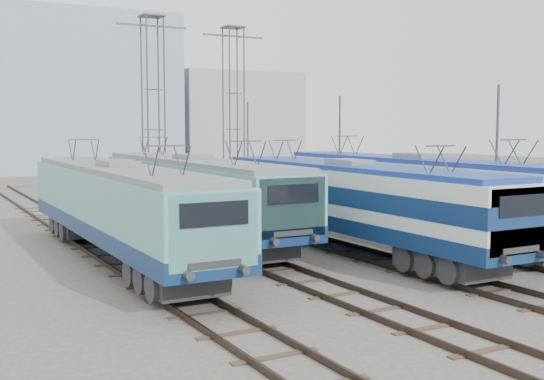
{
  "coord_description": "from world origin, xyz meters",
  "views": [
    {
      "loc": [
        -14.02,
        -19.16,
        5.23
      ],
      "look_at": [
        0.27,
        7.0,
        2.43
      ],
      "focal_mm": 45.0,
      "sensor_mm": 36.0,
      "label": 1
    }
  ],
  "objects_px": {
    "catenary_tower_west": "(153,103)",
    "mast_front": "(496,166)",
    "catenary_tower_east": "(234,106)",
    "mast_mid": "(339,156)",
    "mast_rear": "(248,149)",
    "locomotive_far_right": "(419,189)",
    "locomotive_center_right": "(352,198)",
    "locomotive_far_left": "(120,204)",
    "locomotive_center_left": "(195,191)"
  },
  "relations": [
    {
      "from": "catenary_tower_west",
      "to": "mast_front",
      "type": "bearing_deg",
      "value": -66.73
    },
    {
      "from": "catenary_tower_east",
      "to": "mast_mid",
      "type": "xyz_separation_m",
      "value": [
        2.1,
        -10.0,
        -3.14
      ]
    },
    {
      "from": "mast_mid",
      "to": "mast_rear",
      "type": "height_order",
      "value": "same"
    },
    {
      "from": "locomotive_far_right",
      "to": "catenary_tower_east",
      "type": "height_order",
      "value": "catenary_tower_east"
    },
    {
      "from": "catenary_tower_west",
      "to": "mast_rear",
      "type": "xyz_separation_m",
      "value": [
        8.6,
        4.0,
        -3.14
      ]
    },
    {
      "from": "catenary_tower_east",
      "to": "mast_rear",
      "type": "relative_size",
      "value": 1.71
    },
    {
      "from": "locomotive_center_right",
      "to": "locomotive_far_right",
      "type": "xyz_separation_m",
      "value": [
        4.5,
        1.05,
        0.07
      ]
    },
    {
      "from": "catenary_tower_west",
      "to": "locomotive_center_right",
      "type": "bearing_deg",
      "value": -82.96
    },
    {
      "from": "locomotive_far_right",
      "to": "catenary_tower_east",
      "type": "distance_m",
      "value": 19.65
    },
    {
      "from": "locomotive_far_right",
      "to": "mast_front",
      "type": "height_order",
      "value": "mast_front"
    },
    {
      "from": "locomotive_far_left",
      "to": "mast_front",
      "type": "relative_size",
      "value": 2.59
    },
    {
      "from": "mast_front",
      "to": "mast_mid",
      "type": "distance_m",
      "value": 12.0
    },
    {
      "from": "catenary_tower_east",
      "to": "mast_front",
      "type": "xyz_separation_m",
      "value": [
        2.1,
        -22.0,
        -3.14
      ]
    },
    {
      "from": "locomotive_center_right",
      "to": "mast_rear",
      "type": "relative_size",
      "value": 2.56
    },
    {
      "from": "locomotive_center_left",
      "to": "mast_mid",
      "type": "relative_size",
      "value": 2.61
    },
    {
      "from": "mast_mid",
      "to": "catenary_tower_west",
      "type": "bearing_deg",
      "value": 137.07
    },
    {
      "from": "locomotive_center_left",
      "to": "locomotive_far_right",
      "type": "relative_size",
      "value": 0.99
    },
    {
      "from": "locomotive_center_left",
      "to": "catenary_tower_east",
      "type": "relative_size",
      "value": 1.52
    },
    {
      "from": "mast_front",
      "to": "mast_rear",
      "type": "distance_m",
      "value": 24.0
    },
    {
      "from": "locomotive_far_left",
      "to": "mast_front",
      "type": "bearing_deg",
      "value": -15.33
    },
    {
      "from": "locomotive_center_left",
      "to": "catenary_tower_west",
      "type": "relative_size",
      "value": 1.52
    },
    {
      "from": "locomotive_center_left",
      "to": "catenary_tower_east",
      "type": "bearing_deg",
      "value": 58.38
    },
    {
      "from": "locomotive_center_right",
      "to": "mast_front",
      "type": "height_order",
      "value": "mast_front"
    },
    {
      "from": "locomotive_center_left",
      "to": "mast_front",
      "type": "bearing_deg",
      "value": -35.68
    },
    {
      "from": "locomotive_far_right",
      "to": "catenary_tower_west",
      "type": "distance_m",
      "value": 18.95
    },
    {
      "from": "catenary_tower_west",
      "to": "mast_mid",
      "type": "xyz_separation_m",
      "value": [
        8.6,
        -8.0,
        -3.14
      ]
    },
    {
      "from": "locomotive_center_left",
      "to": "catenary_tower_east",
      "type": "height_order",
      "value": "catenary_tower_east"
    },
    {
      "from": "locomotive_center_right",
      "to": "locomotive_center_left",
      "type": "bearing_deg",
      "value": 126.8
    },
    {
      "from": "mast_front",
      "to": "mast_mid",
      "type": "bearing_deg",
      "value": 90.0
    },
    {
      "from": "locomotive_far_left",
      "to": "mast_rear",
      "type": "relative_size",
      "value": 2.59
    },
    {
      "from": "locomotive_center_right",
      "to": "mast_rear",
      "type": "distance_m",
      "value": 23.15
    },
    {
      "from": "locomotive_far_left",
      "to": "locomotive_center_right",
      "type": "height_order",
      "value": "locomotive_far_left"
    },
    {
      "from": "mast_mid",
      "to": "mast_rear",
      "type": "distance_m",
      "value": 12.0
    },
    {
      "from": "locomotive_far_left",
      "to": "locomotive_far_right",
      "type": "bearing_deg",
      "value": -5.86
    },
    {
      "from": "locomotive_center_right",
      "to": "mast_mid",
      "type": "distance_m",
      "value": 12.1
    },
    {
      "from": "locomotive_far_right",
      "to": "mast_mid",
      "type": "distance_m",
      "value": 9.43
    },
    {
      "from": "locomotive_far_left",
      "to": "locomotive_far_right",
      "type": "distance_m",
      "value": 13.57
    },
    {
      "from": "catenary_tower_west",
      "to": "mast_front",
      "type": "height_order",
      "value": "catenary_tower_west"
    },
    {
      "from": "mast_front",
      "to": "mast_rear",
      "type": "xyz_separation_m",
      "value": [
        0.0,
        24.0,
        0.0
      ]
    },
    {
      "from": "catenary_tower_west",
      "to": "catenary_tower_east",
      "type": "relative_size",
      "value": 1.0
    },
    {
      "from": "locomotive_far_right",
      "to": "mast_front",
      "type": "distance_m",
      "value": 3.56
    },
    {
      "from": "locomotive_center_left",
      "to": "locomotive_center_right",
      "type": "xyz_separation_m",
      "value": [
        4.5,
        -6.02,
        0.01
      ]
    },
    {
      "from": "locomotive_far_left",
      "to": "mast_mid",
      "type": "distance_m",
      "value": 17.26
    },
    {
      "from": "mast_mid",
      "to": "locomotive_center_right",
      "type": "bearing_deg",
      "value": -121.84
    },
    {
      "from": "mast_rear",
      "to": "locomotive_far_left",
      "type": "bearing_deg",
      "value": -127.79
    },
    {
      "from": "catenary_tower_west",
      "to": "mast_rear",
      "type": "bearing_deg",
      "value": 24.94
    },
    {
      "from": "catenary_tower_west",
      "to": "mast_rear",
      "type": "distance_m",
      "value": 9.99
    },
    {
      "from": "locomotive_center_right",
      "to": "mast_front",
      "type": "relative_size",
      "value": 2.56
    },
    {
      "from": "catenary_tower_west",
      "to": "mast_mid",
      "type": "distance_m",
      "value": 12.16
    },
    {
      "from": "mast_rear",
      "to": "locomotive_center_right",
      "type": "bearing_deg",
      "value": -105.95
    }
  ]
}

